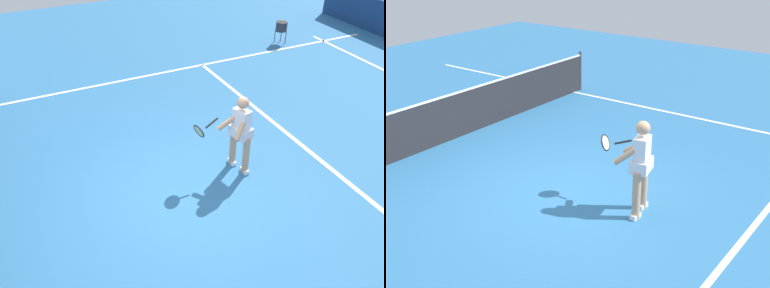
{
  "view_description": "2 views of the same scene",
  "coord_description": "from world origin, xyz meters",
  "views": [
    {
      "loc": [
        -5.18,
        2.37,
        4.93
      ],
      "look_at": [
        0.27,
        -0.26,
        0.79
      ],
      "focal_mm": 38.52,
      "sensor_mm": 36.0,
      "label": 1
    },
    {
      "loc": [
        -6.26,
        -4.74,
        4.18
      ],
      "look_at": [
        0.06,
        -0.11,
        0.96
      ],
      "focal_mm": 49.08,
      "sensor_mm": 36.0,
      "label": 2
    }
  ],
  "objects": [
    {
      "name": "tennis_player",
      "position": [
        0.19,
        -1.19,
        0.85
      ],
      "size": [
        0.69,
        1.04,
        1.55
      ],
      "color": "tan",
      "rests_on": "ground"
    },
    {
      "name": "sideline_right_marking",
      "position": [
        4.91,
        0.0,
        0.0
      ],
      "size": [
        0.1,
        17.76,
        0.01
      ],
      "primitive_type": "cube",
      "color": "white",
      "rests_on": "ground"
    },
    {
      "name": "service_line_marking",
      "position": [
        0.0,
        -2.83,
        0.0
      ],
      "size": [
        9.81,
        0.1,
        0.01
      ],
      "primitive_type": "cube",
      "color": "white",
      "rests_on": "ground"
    },
    {
      "name": "ground_plane",
      "position": [
        0.0,
        0.0,
        0.0
      ],
      "size": [
        25.68,
        25.68,
        0.0
      ],
      "primitive_type": "plane",
      "color": "teal"
    },
    {
      "name": "ball_hopper",
      "position": [
        5.41,
        -5.96,
        0.55
      ],
      "size": [
        0.36,
        0.36,
        0.74
      ],
      "color": "#333338",
      "rests_on": "ground"
    }
  ]
}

